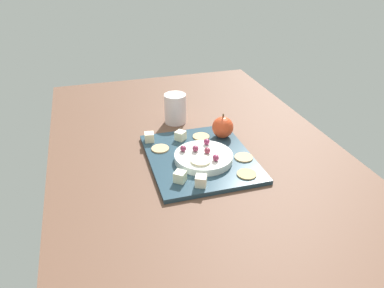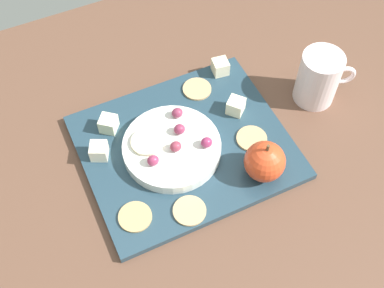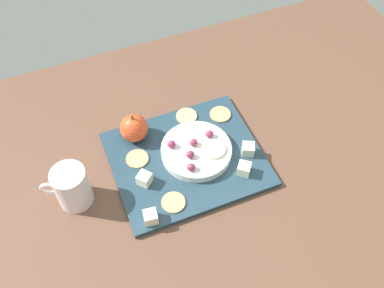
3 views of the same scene
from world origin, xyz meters
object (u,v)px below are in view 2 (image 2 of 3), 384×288
(cheese_cube_1, at_px, (99,151))
(cheese_cube_3, at_px, (108,124))
(serving_dish, at_px, (172,148))
(grape_4, at_px, (153,160))
(cracker_0, at_px, (197,89))
(grape_3, at_px, (177,113))
(grape_1, at_px, (179,129))
(cheese_cube_0, at_px, (236,106))
(cracker_2, at_px, (135,217))
(cup, at_px, (319,78))
(apple_whole, at_px, (265,162))
(cracker_1, at_px, (190,211))
(grape_2, at_px, (176,146))
(grape_0, at_px, (207,142))
(apple_slice_0, at_px, (147,142))
(cracker_3, at_px, (252,139))
(platter, at_px, (185,147))
(cheese_cube_2, at_px, (220,67))

(cheese_cube_1, bearing_deg, cheese_cube_3, -125.89)
(serving_dish, height_order, grape_4, grape_4)
(cracker_0, distance_m, grape_3, 0.08)
(grape_4, bearing_deg, grape_1, -148.98)
(cheese_cube_0, height_order, cracker_2, cheese_cube_0)
(cup, bearing_deg, apple_whole, 32.37)
(cracker_0, distance_m, cracker_1, 0.24)
(serving_dish, relative_size, cheese_cube_3, 5.91)
(grape_1, distance_m, cup, 0.26)
(cheese_cube_1, distance_m, grape_2, 0.13)
(cheese_cube_0, distance_m, cheese_cube_1, 0.24)
(cracker_2, relative_size, grape_0, 2.71)
(cracker_2, xyz_separation_m, grape_0, (-0.15, -0.06, 0.03))
(cheese_cube_1, bearing_deg, cracker_1, 120.32)
(apple_whole, height_order, cheese_cube_0, apple_whole)
(apple_slice_0, bearing_deg, grape_3, -156.05)
(grape_4, height_order, cup, cup)
(cracker_2, relative_size, grape_2, 2.71)
(cracker_1, relative_size, apple_slice_0, 0.97)
(cracker_3, height_order, grape_2, grape_2)
(cheese_cube_3, bearing_deg, platter, 140.42)
(cheese_cube_2, distance_m, grape_1, 0.17)
(apple_whole, height_order, cracker_2, apple_whole)
(apple_whole, relative_size, grape_2, 3.44)
(cheese_cube_0, relative_size, cheese_cube_2, 1.00)
(platter, height_order, grape_2, grape_2)
(cheese_cube_3, relative_size, grape_2, 1.44)
(cheese_cube_1, bearing_deg, apple_whole, 147.97)
(cracker_3, bearing_deg, cup, -164.35)
(serving_dish, xyz_separation_m, cheese_cube_0, (-0.13, -0.03, 0.00))
(grape_0, distance_m, cup, 0.23)
(grape_1, bearing_deg, cracker_1, 72.04)
(cheese_cube_3, bearing_deg, cheese_cube_0, 164.86)
(grape_4, bearing_deg, serving_dish, -153.13)
(cheese_cube_3, height_order, cracker_0, cheese_cube_3)
(serving_dish, relative_size, grape_1, 8.50)
(cheese_cube_3, relative_size, apple_slice_0, 0.52)
(cracker_0, relative_size, grape_4, 2.71)
(apple_whole, bearing_deg, serving_dish, -40.52)
(cracker_3, xyz_separation_m, grape_1, (0.11, -0.05, 0.03))
(serving_dish, relative_size, cup, 1.59)
(cracker_1, xyz_separation_m, cracker_3, (-0.15, -0.08, 0.00))
(grape_1, distance_m, grape_2, 0.03)
(cheese_cube_2, relative_size, cracker_1, 0.53)
(cracker_2, bearing_deg, apple_slice_0, -121.40)
(apple_whole, distance_m, cup, 0.20)
(cheese_cube_1, height_order, cracker_1, cheese_cube_1)
(cheese_cube_2, bearing_deg, platter, 43.66)
(platter, bearing_deg, grape_3, -98.74)
(cheese_cube_0, xyz_separation_m, cup, (-0.15, 0.02, 0.02))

